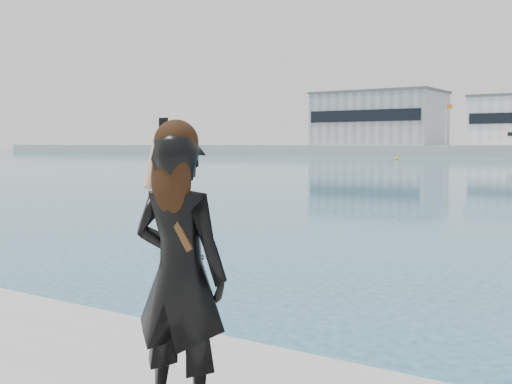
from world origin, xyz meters
TOP-DOWN VIEW (x-y plane):
  - warehouse_grey_left at (-55.00, 127.98)m, footprint 26.52×16.36m
  - flagpole_left at (-37.91, 121.00)m, footprint 1.28×0.16m
  - buoy_far at (-32.41, 82.66)m, footprint 0.50×0.50m
  - woman at (0.08, -0.25)m, footprint 0.58×0.42m

SIDE VIEW (x-z plane):
  - buoy_far at x=-32.41m, z-range -0.25..0.25m
  - woman at x=0.08m, z-range 0.81..2.38m
  - flagpole_left at x=-37.91m, z-range 2.54..10.54m
  - warehouse_grey_left at x=-55.00m, z-range 2.01..13.51m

